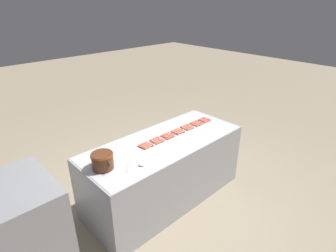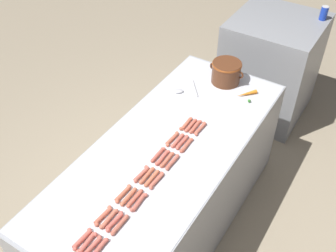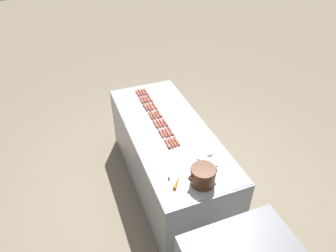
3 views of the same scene
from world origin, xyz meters
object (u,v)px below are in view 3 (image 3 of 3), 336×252
object	(u,v)px
hot_dog_17	(154,115)
hot_dog_25	(156,124)
hot_dog_2	(155,106)
carrot	(176,181)
hot_dog_5	(171,131)
hot_dog_27	(168,144)
hot_dog_13	(174,142)
hot_dog_7	(143,92)
hot_dog_10	(157,114)
hot_dog_18	(159,123)
hot_dog_23	(146,107)
hot_dog_15	(144,100)
hot_dog_9	(151,106)
hot_dog_8	(147,99)
bean_pot	(203,175)
hot_dog_6	(177,141)
hot_dog_1	(150,98)
hot_dog_12	(167,132)
hot_dog_26	(161,133)
hot_dog_20	(171,143)
hot_dog_3	(159,113)
hot_dog_19	(165,133)
hot_dog_21	(138,93)
hot_dog_16	(149,107)
hot_dog_22	(141,100)
hot_dog_14	(140,93)
hot_dog_11	(162,123)
hot_dog_0	(146,92)
hot_dog_24	(151,116)
hot_dog_4	(165,122)
serving_spoon	(209,157)

from	to	relation	value
hot_dog_17	hot_dog_25	bearing A→B (deg)	78.67
hot_dog_2	carrot	size ratio (longest dim) A/B	0.97
hot_dog_5	hot_dog_27	bearing A→B (deg)	59.33
hot_dog_13	hot_dog_27	distance (m)	0.07
hot_dog_7	hot_dog_10	distance (m)	0.55
hot_dog_18	hot_dog_23	world-z (taller)	same
hot_dog_15	hot_dog_23	size ratio (longest dim) A/B	1.00
hot_dog_15	hot_dog_9	bearing A→B (deg)	101.11
hot_dog_8	bean_pot	xyz separation A→B (m)	(-0.03, 1.52, 0.08)
hot_dog_13	hot_dog_6	bearing A→B (deg)	-176.82
hot_dog_1	hot_dog_12	size ratio (longest dim) A/B	1.00
hot_dog_26	carrot	xyz separation A→B (m)	(0.11, 0.71, 0.00)
hot_dog_12	hot_dog_20	size ratio (longest dim) A/B	1.00
hot_dog_3	hot_dog_19	distance (m)	0.38
hot_dog_6	hot_dog_23	world-z (taller)	same
hot_dog_1	hot_dog_21	bearing A→B (deg)	-57.44
hot_dog_16	hot_dog_17	xyz separation A→B (m)	(-0.00, 0.18, 0.00)
hot_dog_16	hot_dog_10	bearing A→B (deg)	101.97
hot_dog_12	hot_dog_23	world-z (taller)	same
hot_dog_13	hot_dog_26	world-z (taller)	same
hot_dog_22	hot_dog_23	size ratio (longest dim) A/B	1.00
hot_dog_14	hot_dog_11	bearing A→B (deg)	92.61
hot_dog_8	hot_dog_0	bearing A→B (deg)	-102.91
hot_dog_13	hot_dog_17	world-z (taller)	same
hot_dog_9	hot_dog_21	bearing A→B (deg)	-79.02
hot_dog_19	hot_dog_20	bearing A→B (deg)	90.26
hot_dog_14	carrot	world-z (taller)	carrot
hot_dog_24	carrot	xyz separation A→B (m)	(0.11, 1.07, 0.00)
hot_dog_6	hot_dog_22	xyz separation A→B (m)	(0.11, -0.91, 0.00)
hot_dog_5	hot_dog_6	world-z (taller)	same
hot_dog_12	hot_dog_13	distance (m)	0.18
hot_dog_4	hot_dog_5	size ratio (longest dim) A/B	1.00
hot_dog_15	hot_dog_16	distance (m)	0.19
hot_dog_25	hot_dog_12	bearing A→B (deg)	111.49
hot_dog_4	hot_dog_11	xyz separation A→B (m)	(0.04, -0.01, 0.00)
hot_dog_18	hot_dog_1	bearing A→B (deg)	-97.80
hot_dog_27	bean_pot	size ratio (longest dim) A/B	0.52
hot_dog_14	hot_dog_20	xyz separation A→B (m)	(0.00, 1.09, 0.00)
hot_dog_23	hot_dog_25	distance (m)	0.37
hot_dog_16	hot_dog_18	xyz separation A→B (m)	(-0.00, 0.36, 0.00)
hot_dog_24	serving_spoon	size ratio (longest dim) A/B	0.65
hot_dog_10	serving_spoon	world-z (taller)	hot_dog_10
hot_dog_1	carrot	xyz separation A→B (m)	(0.22, 1.44, 0.00)
hot_dog_15	hot_dog_3	bearing A→B (deg)	101.64
serving_spoon	hot_dog_23	bearing A→B (deg)	-73.19
hot_dog_21	hot_dog_0	bearing A→B (deg)	-179.84
hot_dog_15	hot_dog_24	bearing A→B (deg)	84.64
hot_dog_13	serving_spoon	world-z (taller)	hot_dog_13
hot_dog_20	hot_dog_14	bearing A→B (deg)	-90.02
hot_dog_6	hot_dog_11	size ratio (longest dim) A/B	1.00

